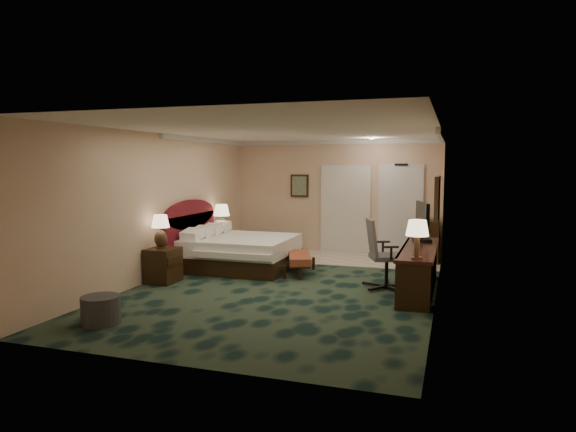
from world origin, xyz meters
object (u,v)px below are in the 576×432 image
(nightstand_near, at_px, (163,265))
(minibar, at_px, (428,240))
(lamp_near, at_px, (161,232))
(desk, at_px, (419,270))
(tv, at_px, (422,222))
(lamp_far, at_px, (222,219))
(bed, at_px, (242,253))
(nightstand_far, at_px, (222,246))
(bed_bench, at_px, (300,264))
(desk_chair, at_px, (387,254))
(ottoman, at_px, (101,310))

(nightstand_near, relative_size, minibar, 0.68)
(lamp_near, height_order, desk, lamp_near)
(desk, distance_m, tv, 1.04)
(nightstand_near, distance_m, lamp_far, 2.59)
(nightstand_near, height_order, lamp_far, lamp_far)
(bed, relative_size, nightstand_far, 3.77)
(lamp_near, xyz_separation_m, tv, (4.46, 1.48, 0.18))
(bed, relative_size, bed_bench, 1.76)
(bed_bench, relative_size, minibar, 1.26)
(tv, bearing_deg, lamp_near, -176.71)
(desk_chair, bearing_deg, ottoman, -158.47)
(tv, height_order, minibar, tv)
(lamp_near, distance_m, tv, 4.70)
(bed_bench, height_order, ottoman, bed_bench)
(nightstand_near, xyz_separation_m, lamp_near, (-0.03, -0.01, 0.61))
(tv, relative_size, minibar, 0.99)
(lamp_far, relative_size, desk, 0.26)
(lamp_near, xyz_separation_m, ottoman, (0.54, -2.36, -0.74))
(desk, bearing_deg, desk_chair, 175.37)
(bed_bench, bearing_deg, lamp_near, -165.45)
(ottoman, bearing_deg, desk, 38.33)
(ottoman, bearing_deg, nightstand_far, 96.29)
(lamp_near, relative_size, tv, 0.67)
(desk, bearing_deg, minibar, 89.87)
(nightstand_far, bearing_deg, bed_bench, -26.86)
(nightstand_far, height_order, minibar, minibar)
(lamp_near, bearing_deg, desk, 9.42)
(lamp_far, bearing_deg, desk_chair, -24.07)
(nightstand_far, height_order, ottoman, nightstand_far)
(nightstand_near, height_order, lamp_near, lamp_near)
(ottoman, distance_m, tv, 5.57)
(bed, height_order, tv, tv)
(lamp_near, xyz_separation_m, desk_chair, (3.92, 0.78, -0.32))
(nightstand_far, distance_m, tv, 4.66)
(ottoman, relative_size, minibar, 0.56)
(bed, height_order, ottoman, bed)
(desk, bearing_deg, bed, 166.32)
(bed, relative_size, lamp_near, 3.38)
(lamp_near, relative_size, ottoman, 1.17)
(nightstand_far, bearing_deg, tv, -13.34)
(nightstand_near, relative_size, bed_bench, 0.54)
(bed, bearing_deg, nightstand_far, 133.59)
(lamp_far, distance_m, tv, 4.59)
(lamp_far, bearing_deg, nightstand_far, 131.28)
(lamp_near, relative_size, desk, 0.23)
(bed, bearing_deg, ottoman, -94.96)
(desk, height_order, tv, tv)
(lamp_far, relative_size, bed_bench, 0.59)
(nightstand_near, height_order, bed_bench, nightstand_near)
(nightstand_near, xyz_separation_m, tv, (4.43, 1.47, 0.79))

